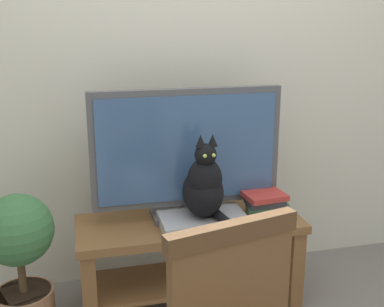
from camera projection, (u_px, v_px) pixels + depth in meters
name	position (u px, v px, depth m)	size (l,w,h in m)	color
back_wall	(180.00, 36.00, 2.73)	(7.00, 0.12, 2.80)	beige
tv_stand	(190.00, 246.00, 2.59)	(1.17, 0.44, 0.48)	brown
tv	(187.00, 152.00, 2.51)	(0.99, 0.20, 0.68)	#4C4C51
media_box	(204.00, 220.00, 2.49)	(0.44, 0.28, 0.06)	#ADADB2
cat	(205.00, 186.00, 2.42)	(0.20, 0.32, 0.43)	black
book_stack	(265.00, 204.00, 2.58)	(0.25, 0.18, 0.13)	olive
potted_plant	(20.00, 259.00, 2.30)	(0.34, 0.34, 0.73)	#9E6B4C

